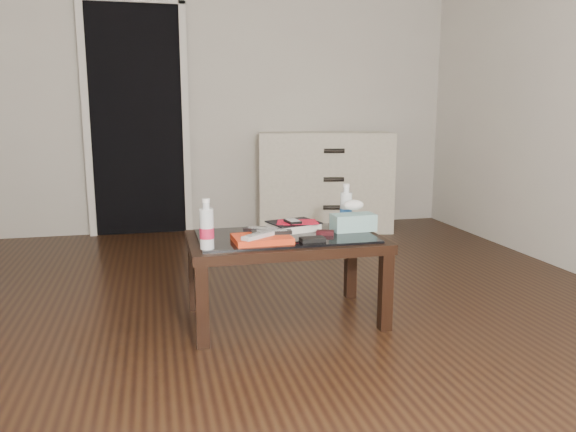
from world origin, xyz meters
The scene contains 16 objects.
ground centered at (0.00, 0.00, 0.00)m, with size 5.00×5.00×0.00m, color black.
doorway centered at (-0.40, 2.47, 1.02)m, with size 0.90×0.08×2.07m.
coffee_table centered at (0.38, 0.08, 0.40)m, with size 1.00×0.60×0.46m.
dresser centered at (1.26, 2.23, 0.45)m, with size 1.27×0.73×0.90m.
magazines centered at (0.23, -0.04, 0.48)m, with size 0.28×0.21×0.03m, color red.
remote_silver centered at (0.21, -0.07, 0.50)m, with size 0.20×0.05×0.02m, color #B3B3B8.
remote_black_front centered at (0.29, -0.01, 0.50)m, with size 0.20×0.05×0.02m, color black.
remote_black_back centered at (0.25, 0.05, 0.50)m, with size 0.20×0.05×0.02m, color black.
textbook centered at (0.45, 0.19, 0.48)m, with size 0.25×0.20×0.05m, color black.
dvd_mailers centered at (0.45, 0.17, 0.51)m, with size 0.19×0.14×0.01m, color red.
ipod centered at (0.43, 0.14, 0.52)m, with size 0.06×0.10×0.02m, color black.
flip_phone centered at (0.58, 0.04, 0.47)m, with size 0.09×0.05×0.02m, color black.
wallet centered at (0.47, -0.09, 0.47)m, with size 0.12×0.07×0.02m, color black.
water_bottle_left centered at (-0.05, -0.12, 0.58)m, with size 0.07×0.07×0.24m, color silver.
water_bottle_right centered at (0.76, 0.22, 0.58)m, with size 0.07×0.07×0.24m, color silver.
tissue_box centered at (0.76, 0.11, 0.51)m, with size 0.23×0.12×0.09m, color teal.
Camera 1 is at (-0.27, -2.69, 1.11)m, focal length 35.00 mm.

